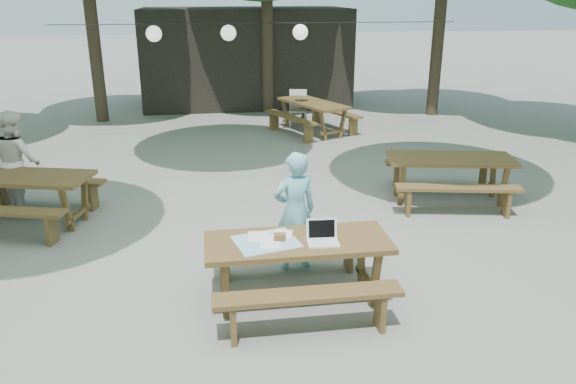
# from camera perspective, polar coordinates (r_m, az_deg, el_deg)

# --- Properties ---
(ground) EXTENTS (80.00, 80.00, 0.00)m
(ground) POSITION_cam_1_polar(r_m,az_deg,el_deg) (7.59, -1.66, -5.82)
(ground) COLOR slate
(ground) RESTS_ON ground
(pavilion) EXTENTS (6.00, 3.00, 2.80)m
(pavilion) POSITION_cam_1_polar(r_m,az_deg,el_deg) (17.44, -4.34, 13.57)
(pavilion) COLOR black
(pavilion) RESTS_ON ground
(main_picnic_table) EXTENTS (2.00, 1.58, 0.75)m
(main_picnic_table) POSITION_cam_1_polar(r_m,az_deg,el_deg) (6.22, 0.97, -7.93)
(main_picnic_table) COLOR #51371C
(main_picnic_table) RESTS_ON ground
(picnic_table_nw) EXTENTS (2.24, 2.02, 0.75)m
(picnic_table_nw) POSITION_cam_1_polar(r_m,az_deg,el_deg) (9.14, -25.25, -0.60)
(picnic_table_nw) COLOR #51371C
(picnic_table_nw) RESTS_ON ground
(picnic_table_ne) EXTENTS (2.17, 1.92, 0.75)m
(picnic_table_ne) POSITION_cam_1_polar(r_m,az_deg,el_deg) (9.53, 16.01, 1.34)
(picnic_table_ne) COLOR #51371C
(picnic_table_ne) RESTS_ON ground
(picnic_table_far_e) EXTENTS (2.22, 2.38, 0.75)m
(picnic_table_far_e) POSITION_cam_1_polar(r_m,az_deg,el_deg) (13.74, 2.55, 7.64)
(picnic_table_far_e) COLOR #51371C
(picnic_table_far_e) RESTS_ON ground
(woman) EXTENTS (0.61, 0.46, 1.50)m
(woman) POSITION_cam_1_polar(r_m,az_deg,el_deg) (6.82, 0.70, -1.98)
(woman) COLOR #74BCD3
(woman) RESTS_ON ground
(second_person) EXTENTS (0.95, 0.97, 1.58)m
(second_person) POSITION_cam_1_polar(r_m,az_deg,el_deg) (9.69, -25.82, 2.89)
(second_person) COLOR silver
(second_person) RESTS_ON ground
(plastic_chair) EXTENTS (0.51, 0.51, 0.90)m
(plastic_chair) POSITION_cam_1_polar(r_m,az_deg,el_deg) (14.48, 1.01, 7.76)
(plastic_chair) COLOR white
(plastic_chair) RESTS_ON ground
(laptop) EXTENTS (0.34, 0.28, 0.24)m
(laptop) POSITION_cam_1_polar(r_m,az_deg,el_deg) (6.00, 3.51, -4.53)
(laptop) COLOR white
(laptop) RESTS_ON main_picnic_table
(tabletop_clutter) EXTENTS (0.76, 0.69, 0.08)m
(tabletop_clutter) POSITION_cam_1_polar(r_m,az_deg,el_deg) (6.02, -1.95, -4.93)
(tabletop_clutter) COLOR #388EC2
(tabletop_clutter) RESTS_ON main_picnic_table
(paper_lanterns) EXTENTS (9.00, 0.34, 0.38)m
(paper_lanterns) POSITION_cam_1_polar(r_m,az_deg,el_deg) (12.84, -6.01, 15.79)
(paper_lanterns) COLOR black
(paper_lanterns) RESTS_ON ground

